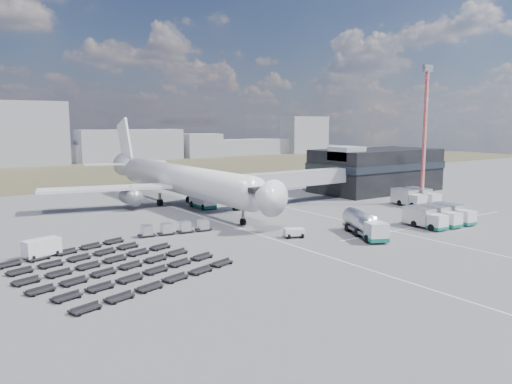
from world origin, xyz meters
TOP-DOWN VIEW (x-y plane):
  - ground at (0.00, 0.00)m, footprint 420.00×420.00m
  - grass_strip at (0.00, 110.00)m, footprint 420.00×90.00m
  - lane_markings at (9.77, 3.00)m, footprint 47.12×110.00m
  - terminal at (47.77, 23.96)m, footprint 30.40×16.40m
  - jet_bridge at (15.90, 20.42)m, footprint 30.30×3.80m
  - airliner at (0.00, 32.38)m, footprint 51.59×64.53m
  - skyline at (-4.35, 149.47)m, footprint 307.65×20.88m
  - fuel_tanker at (9.90, -7.83)m, footprint 6.83×10.95m
  - pushback_tug at (1.06, -2.61)m, footprint 3.22×2.59m
  - utility_van at (-30.89, 6.84)m, footprint 4.64×3.05m
  - catering_truck at (2.54, 27.03)m, footprint 2.96×6.75m
  - service_trucks_near at (25.56, -9.26)m, footprint 9.77×7.60m
  - service_trucks_far at (38.41, 5.13)m, footprint 7.45×8.49m
  - uld_row at (-11.77, 9.24)m, footprint 11.17×2.88m
  - baggage_dollies at (-25.79, -2.68)m, footprint 24.65×24.95m
  - floodlight_mast at (40.69, 5.40)m, footprint 2.55×2.11m

SIDE VIEW (x-z plane):
  - ground at x=0.00m, z-range 0.00..0.00m
  - grass_strip at x=0.00m, z-range 0.00..0.01m
  - lane_markings at x=9.77m, z-range 0.00..0.01m
  - baggage_dollies at x=-25.79m, z-range 0.00..0.64m
  - pushback_tug at x=1.06m, z-range 0.00..1.32m
  - uld_row at x=-11.77m, z-range 0.15..1.69m
  - utility_van at x=-30.89m, z-range 0.00..2.28m
  - service_trucks_near at x=25.56m, z-range 0.12..2.99m
  - catering_truck at x=2.54m, z-range 0.04..3.09m
  - service_trucks_far at x=38.41m, z-range 0.13..3.19m
  - fuel_tanker at x=9.90m, z-range 0.00..3.48m
  - jet_bridge at x=15.90m, z-range 1.53..8.58m
  - terminal at x=47.77m, z-range -0.25..10.75m
  - airliner at x=0.00m, z-range -3.52..14.10m
  - skyline at x=-4.35m, z-range -4.61..19.54m
  - floodlight_mast at x=40.69m, z-range 0.03..27.40m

